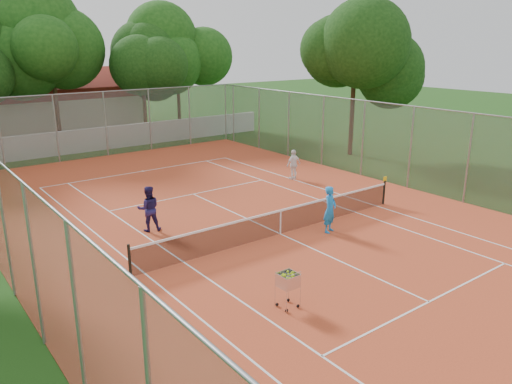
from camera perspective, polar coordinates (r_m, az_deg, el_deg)
ground at (r=18.73m, az=2.79°, el=-4.87°), size 120.00×120.00×0.00m
court_pad at (r=18.72m, az=2.79°, el=-4.84°), size 18.00×34.00×0.02m
court_lines at (r=18.72m, az=2.79°, el=-4.80°), size 10.98×23.78×0.01m
tennis_net at (r=18.55m, az=2.81°, el=-3.40°), size 11.88×0.10×0.98m
perimeter_fence at (r=18.09m, az=2.88°, el=1.03°), size 18.00×34.00×4.00m
boundary_wall at (r=34.75m, az=-17.83°, el=5.76°), size 26.00×0.30×1.50m
clubhouse at (r=43.55m, az=-25.08°, el=9.02°), size 16.40×9.00×4.40m
tropical_trees at (r=37.09m, az=-20.05°, el=12.85°), size 29.00×19.00×10.00m
player_near at (r=18.83m, az=8.46°, el=-1.98°), size 0.76×0.63×1.77m
player_far_left at (r=19.17m, az=-12.17°, el=-1.87°), size 1.02×0.91×1.75m
player_far_right at (r=26.03m, az=4.32°, el=3.17°), size 0.93×0.41×1.56m
ball_hopper at (r=13.61m, az=3.65°, el=-11.00°), size 0.58×0.58×1.09m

